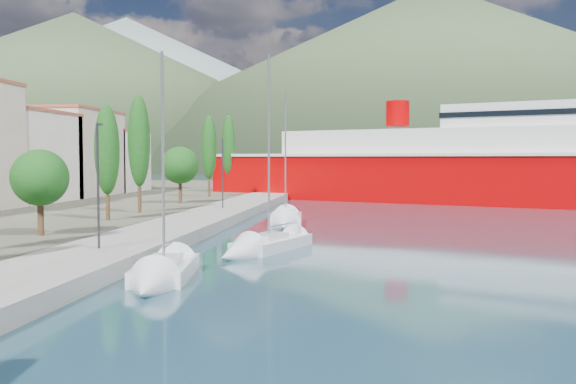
# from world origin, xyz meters

# --- Properties ---
(ground) EXTENTS (1400.00, 1400.00, 0.00)m
(ground) POSITION_xyz_m (0.00, 120.00, 0.00)
(ground) COLOR #204252
(quay) EXTENTS (5.00, 88.00, 0.80)m
(quay) POSITION_xyz_m (-9.00, 26.00, 0.40)
(quay) COLOR gray
(quay) RESTS_ON ground
(hills_far) EXTENTS (1480.00, 900.00, 180.00)m
(hills_far) POSITION_xyz_m (138.59, 618.73, 77.39)
(hills_far) COLOR gray
(hills_far) RESTS_ON ground
(hills_near) EXTENTS (1010.00, 520.00, 115.00)m
(hills_near) POSITION_xyz_m (98.04, 372.50, 49.18)
(hills_near) COLOR #3E5333
(hills_near) RESTS_ON ground
(tree_row) EXTENTS (3.70, 63.91, 10.21)m
(tree_row) POSITION_xyz_m (-14.89, 32.77, 5.69)
(tree_row) COLOR #47301E
(tree_row) RESTS_ON land_strip
(lamp_posts) EXTENTS (0.15, 48.12, 6.06)m
(lamp_posts) POSITION_xyz_m (-9.00, 13.33, 4.08)
(lamp_posts) COLOR #2D2D33
(lamp_posts) RESTS_ON quay
(sailboat_near) EXTENTS (3.12, 7.53, 10.50)m
(sailboat_near) POSITION_xyz_m (-4.48, 7.59, 0.29)
(sailboat_near) COLOR silver
(sailboat_near) RESTS_ON ground
(sailboat_mid) EXTENTS (4.81, 8.38, 11.72)m
(sailboat_mid) POSITION_xyz_m (-2.16, 16.49, 0.29)
(sailboat_mid) COLOR silver
(sailboat_mid) RESTS_ON ground
(sailboat_far) EXTENTS (3.27, 7.95, 11.37)m
(sailboat_far) POSITION_xyz_m (-2.50, 30.61, 0.32)
(sailboat_far) COLOR silver
(sailboat_far) RESTS_ON ground
(ferry) EXTENTS (65.59, 36.75, 12.93)m
(ferry) POSITION_xyz_m (15.56, 60.36, 3.93)
(ferry) COLOR #AB0002
(ferry) RESTS_ON ground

